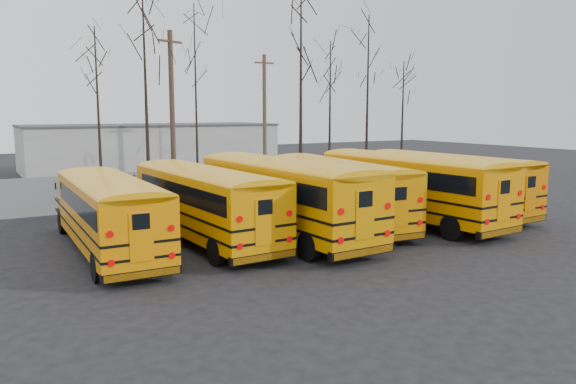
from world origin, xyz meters
TOP-DOWN VIEW (x-y plane):
  - ground at (0.00, 0.00)m, footprint 120.00×120.00m
  - fence at (0.00, 12.00)m, footprint 40.00×0.04m
  - distant_building at (2.00, 32.00)m, footprint 22.00×8.00m
  - bus_a at (-8.62, 2.39)m, footprint 2.72×10.70m
  - bus_b at (-4.85, 2.46)m, footprint 3.04×11.24m
  - bus_c at (-1.66, 1.62)m, footprint 3.26×12.22m
  - bus_d at (1.71, 2.43)m, footprint 3.69×11.43m
  - bus_e at (5.06, 1.33)m, footprint 3.47×12.11m
  - bus_f at (8.40, 2.19)m, footprint 3.04×11.41m
  - utility_pole_left at (-1.44, 15.92)m, footprint 1.74×0.82m
  - utility_pole_right at (7.54, 20.35)m, footprint 1.72×0.30m
  - tree_2 at (-6.21, 14.81)m, footprint 0.26×0.26m
  - tree_3 at (-2.97, 16.32)m, footprint 0.26×0.26m
  - tree_4 at (0.91, 17.81)m, footprint 0.26×0.26m
  - tree_5 at (6.66, 13.55)m, footprint 0.26×0.26m
  - tree_6 at (10.46, 15.64)m, footprint 0.26×0.26m
  - tree_7 at (14.99, 16.98)m, footprint 0.26×0.26m
  - tree_8 at (17.56, 15.70)m, footprint 0.26×0.26m

SIDE VIEW (x-z plane):
  - ground at x=0.00m, z-range 0.00..0.00m
  - fence at x=0.00m, z-range 0.00..2.00m
  - bus_a at x=-8.62m, z-range 0.25..3.23m
  - bus_b at x=-4.85m, z-range 0.27..3.39m
  - bus_d at x=1.71m, z-range 0.27..3.42m
  - bus_f at x=8.40m, z-range 0.27..3.44m
  - bus_e at x=5.06m, z-range 0.29..3.64m
  - bus_c at x=-1.66m, z-range 0.29..3.68m
  - distant_building at x=2.00m, z-range 0.00..4.00m
  - tree_8 at x=17.56m, z-range 0.00..9.20m
  - utility_pole_right at x=7.54m, z-range 0.13..9.76m
  - tree_2 at x=-6.21m, z-range 0.00..10.03m
  - tree_6 at x=10.46m, z-range 0.00..10.31m
  - utility_pole_left at x=-1.44m, z-range 0.14..10.42m
  - tree_3 at x=-2.97m, z-range 0.00..12.12m
  - tree_4 at x=0.91m, z-range 0.00..12.42m
  - tree_7 at x=14.99m, z-range 0.00..12.72m
  - tree_5 at x=6.66m, z-range 0.00..12.79m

